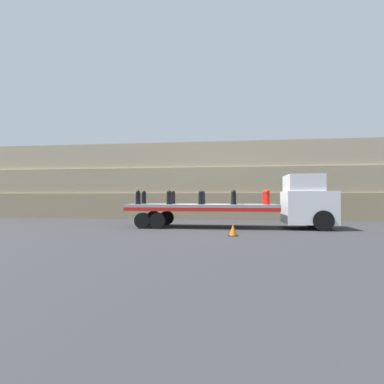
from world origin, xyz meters
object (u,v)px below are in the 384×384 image
object	(u,v)px
truck_cab	(309,202)
traffic_cone	(233,230)
fire_hydrant_black_near_0	(138,197)
fire_hydrant_black_far_0	(144,197)
fire_hydrant_red_near_4	(267,198)
fire_hydrant_black_far_2	(203,197)
fire_hydrant_black_near_1	(169,197)
fire_hydrant_black_near_2	(201,197)
fire_hydrant_red_far_4	(265,197)
fire_hydrant_black_far_3	(233,197)
fire_hydrant_black_far_1	(173,197)
flatbed_trailer	(193,208)
fire_hydrant_black_near_3	(234,197)

from	to	relation	value
truck_cab	traffic_cone	distance (m)	5.59
fire_hydrant_black_near_0	fire_hydrant_black_far_0	bearing A→B (deg)	90.00
fire_hydrant_red_near_4	truck_cab	bearing A→B (deg)	13.81
fire_hydrant_red_near_4	fire_hydrant_black_far_2	bearing A→B (deg)	162.65
fire_hydrant_red_near_4	fire_hydrant_black_far_0	bearing A→B (deg)	171.12
fire_hydrant_black_far_0	fire_hydrant_black_near_1	world-z (taller)	same
truck_cab	fire_hydrant_black_far_2	bearing A→B (deg)	174.54
fire_hydrant_black_near_2	fire_hydrant_red_far_4	xyz separation A→B (m)	(3.58, 1.12, 0.00)
fire_hydrant_black_far_0	fire_hydrant_black_far_3	xyz separation A→B (m)	(5.37, 0.00, 0.00)
fire_hydrant_black_far_0	fire_hydrant_black_far_1	distance (m)	1.79
truck_cab	fire_hydrant_black_near_1	size ratio (longest dim) A/B	3.73
fire_hydrant_black_far_1	fire_hydrant_black_near_0	bearing A→B (deg)	-148.01
fire_hydrant_black_far_2	flatbed_trailer	bearing A→B (deg)	-133.59
fire_hydrant_black_near_2	fire_hydrant_black_far_2	xyz separation A→B (m)	(0.00, 1.12, 0.00)
flatbed_trailer	fire_hydrant_black_near_0	xyz separation A→B (m)	(-3.05, -0.56, 0.62)
fire_hydrant_black_near_3	fire_hydrant_black_near_2	bearing A→B (deg)	180.00
fire_hydrant_red_near_4	fire_hydrant_black_near_1	bearing A→B (deg)	180.00
fire_hydrant_black_near_1	fire_hydrant_red_near_4	size ratio (longest dim) A/B	1.00
fire_hydrant_red_far_4	fire_hydrant_red_near_4	bearing A→B (deg)	-90.00
fire_hydrant_black_far_0	fire_hydrant_black_near_2	distance (m)	3.75
fire_hydrant_black_far_2	fire_hydrant_black_far_3	size ratio (longest dim) A/B	1.00
fire_hydrant_black_near_3	fire_hydrant_red_far_4	world-z (taller)	same
fire_hydrant_black_far_3	fire_hydrant_red_near_4	world-z (taller)	same
truck_cab	fire_hydrant_black_near_0	world-z (taller)	truck_cab
fire_hydrant_black_near_1	fire_hydrant_black_near_3	distance (m)	3.58
truck_cab	flatbed_trailer	bearing A→B (deg)	180.00
fire_hydrant_black_near_3	traffic_cone	size ratio (longest dim) A/B	1.52
fire_hydrant_red_near_4	traffic_cone	world-z (taller)	fire_hydrant_red_near_4
flatbed_trailer	fire_hydrant_black_far_0	size ratio (longest dim) A/B	10.67
truck_cab	fire_hydrant_black_far_1	bearing A→B (deg)	175.82
fire_hydrant_black_near_0	fire_hydrant_red_near_4	bearing A→B (deg)	0.00
truck_cab	flatbed_trailer	xyz separation A→B (m)	(-6.38, 0.00, -0.39)
truck_cab	flatbed_trailer	size ratio (longest dim) A/B	0.35
flatbed_trailer	fire_hydrant_black_far_0	bearing A→B (deg)	169.61
fire_hydrant_red_near_4	fire_hydrant_black_near_2	bearing A→B (deg)	180.00
fire_hydrant_black_far_1	fire_hydrant_red_far_4	bearing A→B (deg)	0.00
fire_hydrant_black_near_1	fire_hydrant_red_far_4	distance (m)	5.48
truck_cab	fire_hydrant_red_near_4	xyz separation A→B (m)	(-2.27, -0.56, 0.24)
fire_hydrant_red_far_4	traffic_cone	xyz separation A→B (m)	(-1.84, -4.15, -1.44)
fire_hydrant_black_near_2	fire_hydrant_red_far_4	distance (m)	3.75
truck_cab	fire_hydrant_red_near_4	size ratio (longest dim) A/B	3.73
fire_hydrant_black_far_0	fire_hydrant_black_far_3	bearing A→B (deg)	0.00
traffic_cone	fire_hydrant_black_far_1	bearing A→B (deg)	130.39
fire_hydrant_black_far_2	traffic_cone	distance (m)	4.72
fire_hydrant_black_far_0	fire_hydrant_black_near_3	bearing A→B (deg)	-11.76
fire_hydrant_red_far_4	truck_cab	bearing A→B (deg)	-13.81
fire_hydrant_black_near_3	truck_cab	bearing A→B (deg)	7.83
fire_hydrant_black_far_2	fire_hydrant_black_far_3	distance (m)	1.79
fire_hydrant_black_near_1	fire_hydrant_red_near_4	xyz separation A→B (m)	(5.37, 0.00, 0.00)
fire_hydrant_black_far_1	flatbed_trailer	bearing A→B (deg)	-23.97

